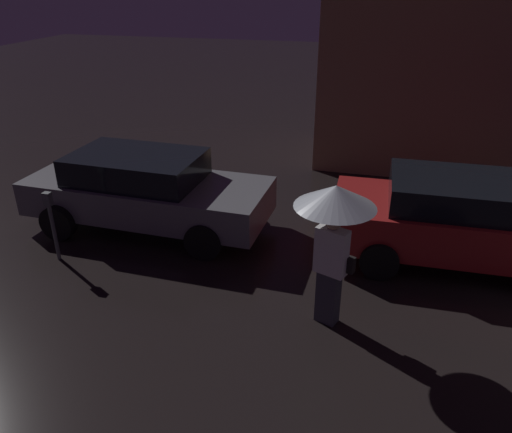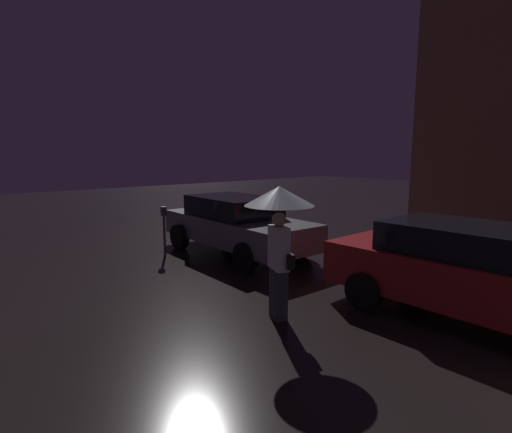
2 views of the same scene
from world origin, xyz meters
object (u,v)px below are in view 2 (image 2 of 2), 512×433
Objects in this scene: parking_meter at (164,225)px; parked_car_grey at (236,224)px; parked_car_red at (476,272)px; pedestrian_with_umbrella at (279,215)px.

parked_car_grey is at bearing 58.16° from parking_meter.
parked_car_red is (5.57, 0.13, 0.01)m from parked_car_grey.
parking_meter is (-4.54, 0.52, -0.84)m from pedestrian_with_umbrella.
parked_car_grey reaches higher than parking_meter.
parked_car_grey is 3.71× the size of parking_meter.
parking_meter is (-6.50, -1.63, -0.00)m from parked_car_red.
parked_car_grey is 4.23m from pedestrian_with_umbrella.
pedestrian_with_umbrella is at bearing -6.57° from parking_meter.
pedestrian_with_umbrella is 1.66× the size of parking_meter.
pedestrian_with_umbrella reaches higher than parked_car_grey.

